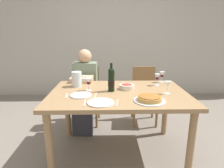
{
  "coord_description": "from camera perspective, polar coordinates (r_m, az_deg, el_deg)",
  "views": [
    {
      "loc": [
        -0.12,
        -2.0,
        1.4
      ],
      "look_at": [
        -0.07,
        0.02,
        0.85
      ],
      "focal_mm": 30.64,
      "sensor_mm": 36.0,
      "label": 1
    }
  ],
  "objects": [
    {
      "name": "wine_glass_centre",
      "position": [
        2.57,
        14.69,
        2.68
      ],
      "size": [
        0.07,
        0.07,
        0.14
      ],
      "color": "silver",
      "rests_on": "dining_table"
    },
    {
      "name": "back_wall",
      "position": [
        4.26,
        0.32,
        15.32
      ],
      "size": [
        8.0,
        0.1,
        2.8
      ],
      "primitive_type": "cube",
      "color": "#B2ADA3",
      "rests_on": "ground"
    },
    {
      "name": "chair_right",
      "position": [
        3.07,
        9.52,
        -2.03
      ],
      "size": [
        0.42,
        0.42,
        0.87
      ],
      "rotation": [
        0.0,
        0.0,
        3.09
      ],
      "color": "olive",
      "rests_on": "ground"
    },
    {
      "name": "ground_plane",
      "position": [
        2.45,
        1.81,
        -19.6
      ],
      "size": [
        8.0,
        8.0,
        0.0
      ],
      "primitive_type": "plane",
      "color": "slate"
    },
    {
      "name": "knife_right_setting",
      "position": [
        1.99,
        -4.99,
        -3.44
      ],
      "size": [
        0.02,
        0.18,
        0.0
      ],
      "primitive_type": "cube",
      "rotation": [
        0.0,
        0.0,
        1.51
      ],
      "color": "silver",
      "rests_on": "dining_table"
    },
    {
      "name": "chair_left",
      "position": [
        3.04,
        -7.41,
        -2.1
      ],
      "size": [
        0.42,
        0.42,
        0.87
      ],
      "rotation": [
        0.0,
        0.0,
        3.08
      ],
      "color": "olive",
      "rests_on": "ground"
    },
    {
      "name": "fork_left_setting",
      "position": [
        1.8,
        -8.17,
        -5.64
      ],
      "size": [
        0.02,
        0.16,
        0.0
      ],
      "primitive_type": "cube",
      "rotation": [
        0.0,
        0.0,
        1.61
      ],
      "color": "silver",
      "rests_on": "dining_table"
    },
    {
      "name": "knife_left_setting",
      "position": [
        1.79,
        1.48,
        -5.62
      ],
      "size": [
        0.03,
        0.18,
        0.0
      ],
      "primitive_type": "cube",
      "rotation": [
        0.0,
        0.0,
        1.44
      ],
      "color": "silver",
      "rests_on": "dining_table"
    },
    {
      "name": "wine_glass_spare",
      "position": [
        2.1,
        16.25,
        -0.28
      ],
      "size": [
        0.07,
        0.07,
        0.14
      ],
      "color": "silver",
      "rests_on": "dining_table"
    },
    {
      "name": "diner_left",
      "position": [
        2.78,
        -8.22,
        -1.21
      ],
      "size": [
        0.35,
        0.52,
        1.16
      ],
      "rotation": [
        0.0,
        0.0,
        3.08
      ],
      "color": "gray",
      "rests_on": "ground"
    },
    {
      "name": "salad_bowl",
      "position": [
        2.21,
        4.42,
        -0.68
      ],
      "size": [
        0.17,
        0.17,
        0.06
      ],
      "color": "silver",
      "rests_on": "dining_table"
    },
    {
      "name": "water_pitcher",
      "position": [
        2.34,
        -10.43,
        1.2
      ],
      "size": [
        0.17,
        0.12,
        0.18
      ],
      "color": "silver",
      "rests_on": "dining_table"
    },
    {
      "name": "spoon_right_setting",
      "position": [
        2.03,
        -13.47,
        -3.41
      ],
      "size": [
        0.03,
        0.16,
        0.0
      ],
      "primitive_type": "cube",
      "rotation": [
        0.0,
        0.0,
        1.7
      ],
      "color": "silver",
      "rests_on": "dining_table"
    },
    {
      "name": "dining_table",
      "position": [
        2.14,
        1.96,
        -4.75
      ],
      "size": [
        1.5,
        1.0,
        0.76
      ],
      "color": "#9E7A51",
      "rests_on": "ground"
    },
    {
      "name": "wine_bottle",
      "position": [
        2.1,
        -0.22,
        1.33
      ],
      "size": [
        0.07,
        0.07,
        0.32
      ],
      "color": "black",
      "rests_on": "dining_table"
    },
    {
      "name": "wine_glass_right_diner",
      "position": [
        2.41,
        13.36,
        1.97
      ],
      "size": [
        0.07,
        0.07,
        0.15
      ],
      "color": "silver",
      "rests_on": "dining_table"
    },
    {
      "name": "dinner_plate_right_setting",
      "position": [
        2.0,
        -9.28,
        -3.34
      ],
      "size": [
        0.22,
        0.22,
        0.01
      ],
      "primitive_type": "cylinder",
      "color": "silver",
      "rests_on": "dining_table"
    },
    {
      "name": "baked_tart",
      "position": [
        1.86,
        11.13,
        -4.25
      ],
      "size": [
        0.3,
        0.3,
        0.06
      ],
      "color": "silver",
      "rests_on": "dining_table"
    },
    {
      "name": "dinner_plate_left_setting",
      "position": [
        1.78,
        -3.37,
        -5.54
      ],
      "size": [
        0.25,
        0.25,
        0.01
      ],
      "primitive_type": "cylinder",
      "color": "white",
      "rests_on": "dining_table"
    },
    {
      "name": "wine_glass_left_diner",
      "position": [
        2.15,
        -7.06,
        0.62
      ],
      "size": [
        0.06,
        0.06,
        0.14
      ],
      "color": "silver",
      "rests_on": "dining_table"
    }
  ]
}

